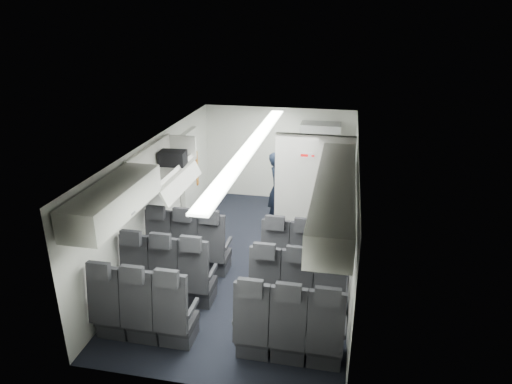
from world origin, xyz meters
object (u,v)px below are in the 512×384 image
at_px(seat_row_mid, 231,285).
at_px(galley_unit, 319,166).
at_px(carry_on_bag, 173,159).
at_px(seat_row_rear, 214,323).
at_px(flight_attendant, 278,189).
at_px(boarding_door, 190,175).
at_px(seat_row_front, 245,255).

distance_m(seat_row_mid, galley_unit, 4.30).
bearing_deg(galley_unit, carry_on_bag, -131.08).
relative_size(seat_row_rear, flight_attendant, 2.15).
xyz_separation_m(seat_row_rear, galley_unit, (0.95, 5.05, 0.55)).
height_order(boarding_door, carry_on_bag, carry_on_bag).
bearing_deg(galley_unit, flight_attendant, -122.58).
relative_size(seat_row_front, boarding_door, 1.79).
xyz_separation_m(seat_row_front, boarding_door, (-1.64, 2.09, 0.55)).
distance_m(galley_unit, boarding_door, 2.84).
bearing_deg(seat_row_rear, boarding_door, 112.87).
height_order(seat_row_front, carry_on_bag, carry_on_bag).
xyz_separation_m(seat_row_front, flight_attendant, (0.21, 2.10, 0.37)).
bearing_deg(boarding_door, seat_row_mid, -61.23).
height_order(seat_row_mid, boarding_door, boarding_door).
xyz_separation_m(seat_row_front, seat_row_mid, (0.00, -0.90, 0.00)).
xyz_separation_m(galley_unit, flight_attendant, (-0.74, -1.16, -0.18)).
bearing_deg(carry_on_bag, seat_row_mid, -50.97).
height_order(seat_row_front, seat_row_mid, same).
bearing_deg(seat_row_rear, seat_row_front, 90.00).
height_order(flight_attendant, carry_on_bag, carry_on_bag).
xyz_separation_m(seat_row_mid, boarding_door, (-1.64, 2.99, 0.55)).
height_order(seat_row_mid, flight_attendant, flight_attendant).
bearing_deg(seat_row_mid, seat_row_front, 90.00).
height_order(seat_row_mid, seat_row_rear, same).
bearing_deg(seat_row_mid, carry_on_bag, 132.87).
relative_size(boarding_door, flight_attendant, 1.20).
bearing_deg(flight_attendant, boarding_door, 88.13).
xyz_separation_m(seat_row_rear, carry_on_bag, (-1.38, 2.38, 1.39)).
xyz_separation_m(seat_row_rear, boarding_door, (-1.64, 3.89, 0.55)).
bearing_deg(flight_attendant, seat_row_front, 172.00).
relative_size(galley_unit, boarding_door, 1.02).
distance_m(seat_row_front, flight_attendant, 2.14).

